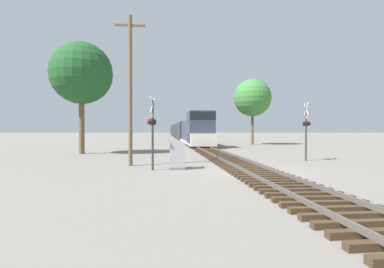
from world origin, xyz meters
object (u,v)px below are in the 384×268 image
at_px(relay_cabinet, 177,156).
at_px(tree_far_right, 81,73).
at_px(crossing_signal_near, 152,125).
at_px(utility_pole, 130,88).
at_px(tree_mid_background, 252,98).
at_px(crossing_signal_far, 306,126).
at_px(freight_train, 180,131).

distance_m(relay_cabinet, tree_far_right, 15.38).
relative_size(crossing_signal_near, utility_pole, 0.44).
height_order(crossing_signal_near, tree_mid_background, tree_mid_background).
height_order(crossing_signal_near, utility_pole, utility_pole).
bearing_deg(crossing_signal_far, freight_train, 14.77).
relative_size(relay_cabinet, utility_pole, 0.17).
bearing_deg(tree_mid_background, utility_pole, -121.61).
xyz_separation_m(freight_train, relay_cabinet, (-3.76, -60.64, -1.21)).
relative_size(crossing_signal_near, tree_mid_background, 0.41).
height_order(utility_pole, tree_mid_background, tree_mid_background).
distance_m(crossing_signal_far, tree_mid_background, 23.16).
bearing_deg(utility_pole, relay_cabinet, -34.37).
bearing_deg(tree_far_right, relay_cabinet, -54.68).
distance_m(crossing_signal_far, tree_far_right, 19.55).
bearing_deg(freight_train, relay_cabinet, -93.55).
xyz_separation_m(crossing_signal_near, utility_pole, (-1.37, 2.11, 2.29)).
height_order(freight_train, crossing_signal_far, freight_train).
bearing_deg(tree_far_right, utility_pole, -60.72).
bearing_deg(utility_pole, tree_mid_background, 58.39).
xyz_separation_m(crossing_signal_far, tree_far_right, (-17.32, 7.68, 4.80)).
xyz_separation_m(crossing_signal_near, tree_far_right, (-6.70, 11.62, 4.82)).
height_order(relay_cabinet, tree_mid_background, tree_mid_background).
xyz_separation_m(utility_pole, tree_mid_background, (15.00, 24.37, 2.14)).
height_order(crossing_signal_far, relay_cabinet, crossing_signal_far).
bearing_deg(crossing_signal_far, utility_pole, 107.94).
relative_size(utility_pole, tree_mid_background, 0.94).
distance_m(crossing_signal_near, crossing_signal_far, 11.33).
height_order(freight_train, tree_mid_background, tree_mid_background).
xyz_separation_m(relay_cabinet, tree_far_right, (-8.06, 11.38, 6.50)).
relative_size(crossing_signal_near, relay_cabinet, 2.62).
distance_m(crossing_signal_far, relay_cabinet, 10.12).
height_order(freight_train, crossing_signal_near, freight_train).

